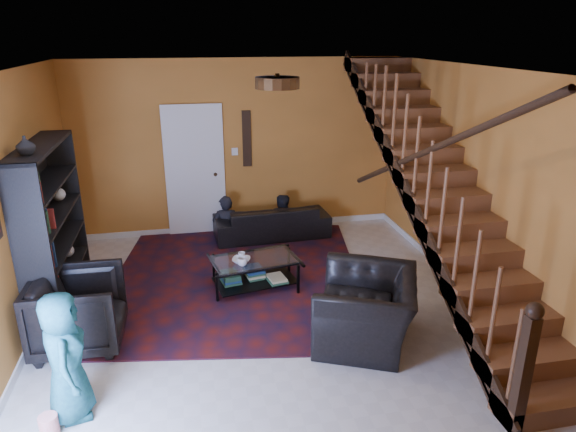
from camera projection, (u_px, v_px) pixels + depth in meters
name	position (u px, v px, depth m)	size (l,w,h in m)	color
floor	(267.00, 309.00, 6.20)	(5.50, 5.50, 0.00)	beige
room	(157.00, 269.00, 7.16)	(5.50, 5.50, 5.50)	orange
staircase	(440.00, 189.00, 6.13)	(0.95, 5.02, 3.18)	brown
bookshelf	(54.00, 232.00, 5.97)	(0.35, 1.80, 2.00)	black
door	(195.00, 173.00, 8.24)	(0.82, 0.05, 2.05)	silver
wall_hanging	(247.00, 139.00, 8.22)	(0.14, 0.03, 0.90)	black
ceiling_fixture	(277.00, 83.00, 4.54)	(0.40, 0.40, 0.10)	#3F2814
rug	(237.00, 276.00, 7.03)	(3.31, 3.78, 0.02)	#4A110D
sofa	(272.00, 221.00, 8.32)	(1.83, 0.72, 0.54)	black
armchair_left	(79.00, 311.00, 5.37)	(0.88, 0.90, 0.82)	black
armchair_right	(366.00, 309.00, 5.48)	(1.15, 1.01, 0.75)	black
person_adult_a	(226.00, 231.00, 8.27)	(0.43, 0.28, 1.18)	black
person_adult_b	(281.00, 228.00, 8.45)	(0.56, 0.43, 1.14)	black
person_child	(65.00, 357.00, 4.31)	(0.58, 0.38, 1.18)	#1C676B
coffee_table	(255.00, 271.00, 6.65)	(1.18, 0.82, 0.41)	black
cup_a	(242.00, 262.00, 6.39)	(0.13, 0.13, 0.10)	#999999
cup_b	(242.00, 255.00, 6.59)	(0.09, 0.09, 0.08)	#999999
bowl	(241.00, 260.00, 6.49)	(0.23, 0.23, 0.06)	#999999
vase	(25.00, 145.00, 5.13)	(0.18, 0.18, 0.19)	#999999
popcorn_bucket	(49.00, 425.00, 4.23)	(0.15, 0.15, 0.18)	red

